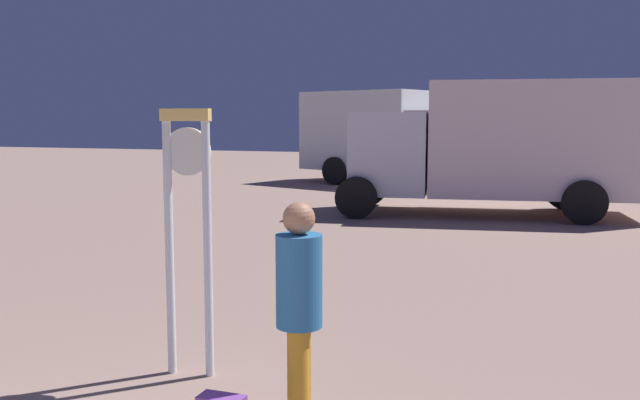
{
  "coord_description": "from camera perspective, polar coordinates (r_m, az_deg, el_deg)",
  "views": [
    {
      "loc": [
        2.49,
        -1.84,
        2.12
      ],
      "look_at": [
        -0.16,
        5.5,
        1.2
      ],
      "focal_mm": 38.55,
      "sensor_mm": 36.0,
      "label": 1
    }
  ],
  "objects": [
    {
      "name": "standing_clock",
      "position": [
        5.7,
        -10.91,
        -1.28
      ],
      "size": [
        0.42,
        0.14,
        2.2
      ],
      "color": "white",
      "rests_on": "ground_plane"
    },
    {
      "name": "box_truck_near",
      "position": [
        15.77,
        15.01,
        4.58
      ],
      "size": [
        6.85,
        3.52,
        2.93
      ],
      "color": "silver",
      "rests_on": "ground_plane"
    },
    {
      "name": "box_truck_far",
      "position": [
        22.6,
        5.65,
        5.44
      ],
      "size": [
        6.7,
        4.37,
        3.03
      ],
      "color": "silver",
      "rests_on": "ground_plane"
    },
    {
      "name": "person_near_clock",
      "position": [
        4.54,
        -1.74,
        -9.0
      ],
      "size": [
        0.3,
        0.3,
        1.59
      ],
      "color": "orange",
      "rests_on": "ground_plane"
    }
  ]
}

